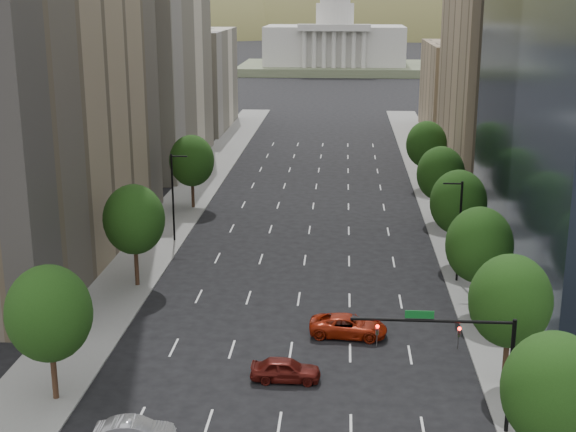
% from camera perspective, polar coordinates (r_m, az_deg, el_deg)
% --- Properties ---
extents(sidewalk_left, '(6.00, 200.00, 0.15)m').
position_cam_1_polar(sidewalk_left, '(77.67, -10.30, -2.80)').
color(sidewalk_left, slate).
rests_on(sidewalk_left, ground).
extents(sidewalk_right, '(6.00, 200.00, 0.15)m').
position_cam_1_polar(sidewalk_right, '(76.30, 12.94, -3.29)').
color(sidewalk_right, slate).
rests_on(sidewalk_right, ground).
extents(midrise_cream_left, '(14.00, 30.00, 35.00)m').
position_cam_1_polar(midrise_cream_left, '(118.04, -10.15, 12.06)').
color(midrise_cream_left, beige).
rests_on(midrise_cream_left, ground).
extents(filler_left, '(14.00, 26.00, 18.00)m').
position_cam_1_polar(filler_left, '(150.85, -6.96, 9.66)').
color(filler_left, beige).
rests_on(filler_left, ground).
extents(parking_tan_right, '(14.00, 30.00, 30.00)m').
position_cam_1_polar(parking_tan_right, '(113.81, 15.19, 10.39)').
color(parking_tan_right, '#8C7759').
rests_on(parking_tan_right, ground).
extents(filler_right, '(14.00, 26.00, 16.00)m').
position_cam_1_polar(filler_right, '(146.87, 12.60, 8.85)').
color(filler_right, '#8C7759').
rests_on(filler_right, ground).
extents(tree_right_0, '(5.20, 5.20, 8.39)m').
position_cam_1_polar(tree_right_0, '(42.29, 18.45, -11.73)').
color(tree_right_0, '#382316').
rests_on(tree_right_0, ground).
extents(tree_right_1, '(5.20, 5.20, 8.75)m').
position_cam_1_polar(tree_right_1, '(51.92, 15.58, -5.87)').
color(tree_right_1, '#382316').
rests_on(tree_right_1, ground).
extents(tree_right_2, '(5.20, 5.20, 8.61)m').
position_cam_1_polar(tree_right_2, '(63.10, 13.49, -2.03)').
color(tree_right_2, '#382316').
rests_on(tree_right_2, ground).
extents(tree_right_3, '(5.20, 5.20, 8.89)m').
position_cam_1_polar(tree_right_3, '(74.43, 12.06, 0.96)').
color(tree_right_3, '#382316').
rests_on(tree_right_3, ground).
extents(tree_right_4, '(5.20, 5.20, 8.46)m').
position_cam_1_polar(tree_right_4, '(88.04, 10.84, 2.98)').
color(tree_right_4, '#382316').
rests_on(tree_right_4, ground).
extents(tree_right_5, '(5.20, 5.20, 8.75)m').
position_cam_1_polar(tree_right_5, '(103.57, 9.86, 5.06)').
color(tree_right_5, '#382316').
rests_on(tree_right_5, ground).
extents(tree_left_0, '(5.20, 5.20, 8.75)m').
position_cam_1_polar(tree_left_0, '(50.25, -16.70, -6.69)').
color(tree_left_0, '#382316').
rests_on(tree_left_0, ground).
extents(tree_left_1, '(5.20, 5.20, 8.97)m').
position_cam_1_polar(tree_left_1, '(68.20, -10.93, -0.25)').
color(tree_left_1, '#382316').
rests_on(tree_left_1, ground).
extents(tree_left_2, '(5.20, 5.20, 8.68)m').
position_cam_1_polar(tree_left_2, '(92.91, -6.89, 3.94)').
color(tree_left_2, '#382316').
rests_on(tree_left_2, ground).
extents(streetlight_rn, '(1.70, 0.20, 9.00)m').
position_cam_1_polar(streetlight_rn, '(69.85, 12.10, -0.89)').
color(streetlight_rn, black).
rests_on(streetlight_rn, ground).
extents(streetlight_ln, '(1.70, 0.20, 9.00)m').
position_cam_1_polar(streetlight_ln, '(80.56, -8.18, 1.49)').
color(streetlight_ln, black).
rests_on(streetlight_ln, ground).
extents(traffic_signal, '(9.12, 0.40, 7.38)m').
position_cam_1_polar(traffic_signal, '(46.08, 12.69, -9.24)').
color(traffic_signal, black).
rests_on(traffic_signal, ground).
extents(capitol, '(60.00, 40.00, 35.20)m').
position_cam_1_polar(capitol, '(261.56, 3.34, 12.10)').
color(capitol, '#596647').
rests_on(capitol, ground).
extents(foothills, '(720.00, 413.00, 263.00)m').
position_cam_1_polar(foothills, '(614.69, 7.01, 9.65)').
color(foothills, olive).
rests_on(foothills, ground).
extents(car_maroon, '(4.55, 1.85, 1.55)m').
position_cam_1_polar(car_maroon, '(52.59, -0.18, -10.90)').
color(car_maroon, '#52120D').
rests_on(car_maroon, ground).
extents(car_silver, '(4.60, 1.98, 1.47)m').
position_cam_1_polar(car_silver, '(46.70, -10.89, -14.92)').
color(car_silver, '#97979C').
rests_on(car_silver, ground).
extents(car_red_far, '(5.86, 3.06, 1.58)m').
position_cam_1_polar(car_red_far, '(59.12, 4.33, -7.82)').
color(car_red_far, '#961F0A').
rests_on(car_red_far, ground).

